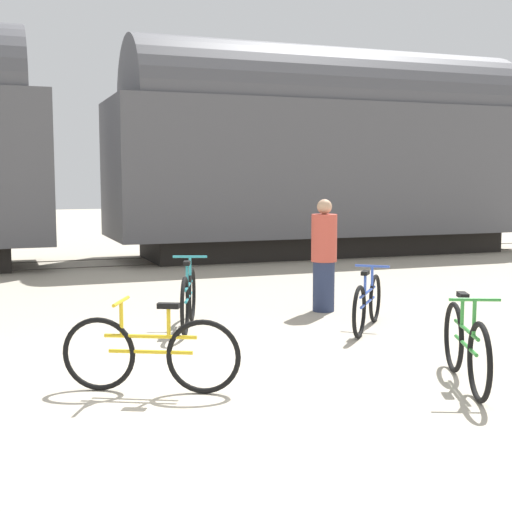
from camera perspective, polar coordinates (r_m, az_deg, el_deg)
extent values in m
plane|color=#B2A893|center=(6.63, -2.66, -11.00)|extent=(80.00, 80.00, 0.00)
cube|color=black|center=(18.57, 5.60, 1.01)|extent=(9.27, 2.32, 0.55)
cube|color=#4C4C51|center=(18.50, 5.66, 6.86)|extent=(11.04, 3.09, 3.23)
cylinder|color=#4C4C51|center=(18.58, 5.71, 11.85)|extent=(10.16, 2.94, 2.94)
cube|color=#4C4238|center=(16.13, -13.43, -0.88)|extent=(35.43, 0.07, 0.01)
cube|color=#4C4238|center=(17.55, -14.01, -0.33)|extent=(35.43, 0.07, 0.01)
torus|color=black|center=(6.62, 17.44, -8.09)|extent=(0.33, 0.68, 0.72)
torus|color=black|center=(7.55, 15.53, -6.27)|extent=(0.33, 0.68, 0.72)
cylinder|color=#338C38|center=(7.04, 16.47, -5.67)|extent=(0.37, 0.81, 0.04)
cylinder|color=#338C38|center=(7.07, 16.43, -6.86)|extent=(0.34, 0.74, 0.04)
cylinder|color=#338C38|center=(7.18, 16.18, -4.21)|extent=(0.04, 0.04, 0.30)
cube|color=black|center=(7.15, 16.22, -3.03)|extent=(0.15, 0.22, 0.05)
cylinder|color=#338C38|center=(6.75, 17.06, -4.75)|extent=(0.04, 0.04, 0.33)
cylinder|color=#338C38|center=(6.72, 17.11, -3.36)|extent=(0.44, 0.21, 0.03)
torus|color=black|center=(6.81, -12.46, -7.66)|extent=(0.64, 0.35, 0.69)
torus|color=black|center=(6.57, -4.23, -8.03)|extent=(0.64, 0.35, 0.69)
cylinder|color=gold|center=(6.63, -8.45, -6.39)|extent=(0.79, 0.41, 0.04)
cylinder|color=gold|center=(6.66, -8.43, -7.60)|extent=(0.72, 0.38, 0.04)
cylinder|color=gold|center=(6.56, -7.01, -5.21)|extent=(0.04, 0.04, 0.29)
cube|color=black|center=(6.53, -7.02, -3.97)|extent=(0.21, 0.16, 0.05)
cylinder|color=gold|center=(6.67, -10.72, -4.95)|extent=(0.04, 0.04, 0.32)
cylinder|color=gold|center=(6.64, -10.75, -3.59)|extent=(0.23, 0.43, 0.03)
torus|color=black|center=(9.86, -5.16, -3.05)|extent=(0.31, 0.72, 0.75)
torus|color=black|center=(8.92, -5.71, -4.04)|extent=(0.31, 0.72, 0.75)
cylinder|color=teal|center=(9.36, -5.43, -2.36)|extent=(0.33, 0.80, 0.04)
cylinder|color=teal|center=(9.38, -5.42, -3.31)|extent=(0.30, 0.73, 0.04)
cylinder|color=teal|center=(9.17, -5.54, -1.55)|extent=(0.04, 0.04, 0.31)
cube|color=black|center=(9.15, -5.55, -0.57)|extent=(0.14, 0.22, 0.05)
cylinder|color=teal|center=(9.59, -5.30, -1.09)|extent=(0.04, 0.04, 0.35)
cylinder|color=teal|center=(9.57, -5.31, -0.05)|extent=(0.44, 0.19, 0.03)
torus|color=black|center=(9.89, 9.49, -3.36)|extent=(0.46, 0.53, 0.66)
torus|color=black|center=(8.87, 8.26, -4.44)|extent=(0.46, 0.53, 0.66)
cylinder|color=#3351B7|center=(9.35, 8.93, -2.86)|extent=(0.63, 0.73, 0.04)
cylinder|color=#3351B7|center=(9.37, 8.91, -3.68)|extent=(0.57, 0.66, 0.04)
cylinder|color=#3351B7|center=(9.15, 8.72, -2.19)|extent=(0.04, 0.04, 0.27)
cube|color=black|center=(9.13, 8.74, -1.34)|extent=(0.19, 0.20, 0.05)
cylinder|color=#3351B7|center=(9.61, 9.27, -1.70)|extent=(0.04, 0.04, 0.30)
cylinder|color=#3351B7|center=(9.59, 9.29, -0.81)|extent=(0.37, 0.32, 0.03)
cylinder|color=#283351|center=(10.59, 5.43, -2.43)|extent=(0.32, 0.32, 0.74)
cylinder|color=#CC4C3D|center=(10.51, 5.47, 1.45)|extent=(0.38, 0.38, 0.70)
sphere|color=tan|center=(10.48, 5.50, 3.95)|extent=(0.22, 0.22, 0.22)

